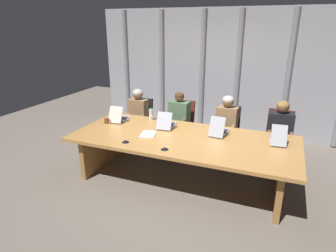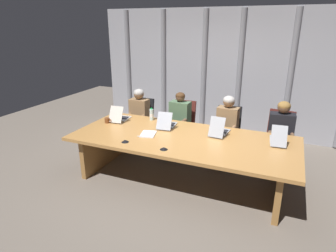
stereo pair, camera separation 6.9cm
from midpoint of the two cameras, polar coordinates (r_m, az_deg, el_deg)
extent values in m
plane|color=#6B6056|center=(4.74, 3.19, -10.38)|extent=(11.29, 11.29, 0.00)
cube|color=#B77F42|center=(4.43, 3.36, -2.54)|extent=(3.40, 1.47, 0.05)
cube|color=black|center=(4.46, 3.34, -3.31)|extent=(2.89, 0.10, 0.06)
cube|color=olive|center=(5.20, -11.95, -3.83)|extent=(0.08, 1.25, 0.67)
cube|color=olive|center=(4.37, 21.69, -9.56)|extent=(0.08, 1.25, 0.67)
cube|color=#9999A0|center=(6.53, 10.84, 10.22)|extent=(5.64, 0.10, 2.69)
cylinder|color=gray|center=(7.32, -7.50, 11.36)|extent=(0.12, 0.12, 2.64)
cylinder|color=gray|center=(6.89, -0.57, 11.03)|extent=(0.12, 0.12, 2.64)
cylinder|color=gray|center=(6.57, 7.38, 10.46)|extent=(0.12, 0.12, 2.64)
cylinder|color=gray|center=(6.40, 14.18, 9.80)|extent=(0.12, 0.12, 2.64)
cylinder|color=gray|center=(6.33, 23.23, 8.72)|extent=(0.12, 0.12, 2.64)
cube|color=beige|center=(5.33, -8.65, 1.48)|extent=(0.27, 0.33, 0.02)
cube|color=black|center=(5.34, -8.54, 1.66)|extent=(0.22, 0.19, 0.00)
cube|color=beige|center=(5.10, -9.85, 2.26)|extent=(0.25, 0.16, 0.27)
cube|color=black|center=(5.10, -9.82, 2.31)|extent=(0.23, 0.14, 0.24)
cube|color=#A8ADB7|center=(4.93, 0.46, 0.24)|extent=(0.28, 0.34, 0.02)
cube|color=black|center=(4.95, 0.53, 0.44)|extent=(0.23, 0.19, 0.00)
cube|color=#A8ADB7|center=(4.68, -0.31, 0.99)|extent=(0.26, 0.17, 0.27)
cube|color=black|center=(4.69, -0.29, 1.04)|extent=(0.23, 0.15, 0.24)
cube|color=#A8ADB7|center=(4.69, 10.78, -1.16)|extent=(0.25, 0.35, 0.02)
cube|color=black|center=(4.71, 10.87, -0.95)|extent=(0.21, 0.20, 0.00)
cube|color=#A8ADB7|center=(4.43, 10.04, -0.23)|extent=(0.24, 0.15, 0.30)
cube|color=black|center=(4.43, 10.06, -0.18)|extent=(0.21, 0.13, 0.26)
cube|color=#A8ADB7|center=(4.60, 21.14, -2.57)|extent=(0.24, 0.35, 0.02)
cube|color=black|center=(4.62, 21.15, -2.35)|extent=(0.20, 0.20, 0.00)
cube|color=#A8ADB7|center=(4.33, 21.50, -1.88)|extent=(0.23, 0.17, 0.28)
cube|color=black|center=(4.34, 21.50, -1.83)|extent=(0.20, 0.15, 0.25)
cube|color=black|center=(6.00, -5.33, 0.43)|extent=(0.49, 0.49, 0.08)
cube|color=black|center=(6.10, -4.39, 3.43)|extent=(0.43, 0.12, 0.46)
cylinder|color=#262628|center=(6.07, -5.27, -1.39)|extent=(0.05, 0.05, 0.33)
cylinder|color=black|center=(6.14, -5.22, -2.99)|extent=(0.60, 0.60, 0.04)
cube|color=#511E19|center=(5.64, 2.94, -0.76)|extent=(0.50, 0.50, 0.08)
cube|color=#511E19|center=(5.75, 3.68, 2.64)|extent=(0.44, 0.13, 0.50)
cylinder|color=#262628|center=(5.72, 2.91, -2.68)|extent=(0.05, 0.05, 0.33)
cylinder|color=black|center=(5.79, 2.88, -4.36)|extent=(0.60, 0.60, 0.04)
cube|color=black|center=(5.42, 12.00, -2.05)|extent=(0.54, 0.54, 0.08)
cube|color=black|center=(5.54, 12.36, 1.44)|extent=(0.44, 0.17, 0.48)
cylinder|color=#262628|center=(5.50, 11.85, -4.02)|extent=(0.05, 0.05, 0.33)
cylinder|color=black|center=(5.57, 11.72, -5.75)|extent=(0.60, 0.60, 0.04)
cube|color=#511E19|center=(5.35, 20.93, -3.26)|extent=(0.54, 0.54, 0.08)
cube|color=#511E19|center=(5.46, 21.73, 0.33)|extent=(0.44, 0.18, 0.50)
cylinder|color=#262628|center=(5.43, 20.67, -5.25)|extent=(0.05, 0.05, 0.33)
cylinder|color=black|center=(5.50, 20.45, -6.99)|extent=(0.60, 0.60, 0.04)
cube|color=olive|center=(5.89, -5.32, 2.97)|extent=(0.38, 0.23, 0.49)
sphere|color=#8C6647|center=(5.80, -5.43, 6.30)|extent=(0.20, 0.20, 0.20)
ellipsoid|color=#B2ADA8|center=(5.79, -5.43, 6.54)|extent=(0.21, 0.21, 0.15)
cylinder|color=olive|center=(5.80, -4.00, 3.31)|extent=(0.07, 0.14, 0.27)
cylinder|color=#8C6647|center=(5.66, -4.98, 1.63)|extent=(0.07, 0.30, 0.06)
cylinder|color=olive|center=(5.95, -6.64, 3.64)|extent=(0.07, 0.14, 0.27)
cylinder|color=#8C6647|center=(5.81, -7.65, 2.01)|extent=(0.07, 0.30, 0.06)
cylinder|color=#262833|center=(5.76, -5.34, -0.29)|extent=(0.14, 0.40, 0.13)
cylinder|color=#262833|center=(5.69, -6.17, -2.78)|extent=(0.11, 0.11, 0.43)
cylinder|color=#262833|center=(5.86, -7.05, -0.01)|extent=(0.14, 0.40, 0.13)
cylinder|color=#262833|center=(5.79, -7.88, -2.46)|extent=(0.11, 0.11, 0.43)
cube|color=#4C6B4C|center=(5.53, 2.74, 2.16)|extent=(0.39, 0.24, 0.53)
sphere|color=brown|center=(5.44, 2.80, 5.75)|extent=(0.18, 0.18, 0.18)
ellipsoid|color=#472D19|center=(5.43, 2.81, 5.97)|extent=(0.18, 0.18, 0.13)
cylinder|color=#4C6B4C|center=(5.45, 4.29, 2.68)|extent=(0.08, 0.14, 0.27)
cylinder|color=brown|center=(5.30, 3.38, 0.89)|extent=(0.08, 0.30, 0.06)
cylinder|color=#4C6B4C|center=(5.58, 1.26, 3.11)|extent=(0.08, 0.14, 0.27)
cylinder|color=brown|center=(5.43, 0.29, 1.37)|extent=(0.08, 0.30, 0.06)
cylinder|color=#262833|center=(5.42, 2.79, -1.52)|extent=(0.16, 0.41, 0.13)
cylinder|color=#262833|center=(5.35, 1.96, -4.18)|extent=(0.11, 0.11, 0.43)
cylinder|color=#262833|center=(5.50, 0.89, -1.18)|extent=(0.16, 0.41, 0.13)
cylinder|color=#262833|center=(5.42, 0.04, -3.80)|extent=(0.11, 0.11, 0.43)
cube|color=olive|center=(5.31, 12.02, 0.91)|extent=(0.38, 0.24, 0.52)
sphere|color=#8C6647|center=(5.20, 12.30, 4.73)|extent=(0.20, 0.20, 0.20)
ellipsoid|color=#B2ADA8|center=(5.20, 12.32, 5.00)|extent=(0.21, 0.21, 0.15)
cylinder|color=olive|center=(5.25, 13.70, 1.38)|extent=(0.08, 0.14, 0.27)
cylinder|color=#8C6647|center=(5.09, 13.05, -0.53)|extent=(0.08, 0.30, 0.06)
cylinder|color=olive|center=(5.32, 10.47, 1.85)|extent=(0.08, 0.14, 0.27)
cylinder|color=#8C6647|center=(5.17, 9.73, -0.01)|extent=(0.08, 0.30, 0.06)
cylinder|color=#262833|center=(5.20, 12.29, -2.90)|extent=(0.15, 0.41, 0.13)
cylinder|color=#262833|center=(5.12, 11.62, -5.70)|extent=(0.11, 0.11, 0.43)
cylinder|color=#262833|center=(5.25, 10.18, -2.55)|extent=(0.15, 0.41, 0.13)
cylinder|color=#262833|center=(5.17, 9.47, -5.32)|extent=(0.11, 0.11, 0.43)
cube|color=black|center=(5.23, 21.75, -0.40)|extent=(0.42, 0.26, 0.51)
sphere|color=brown|center=(5.13, 22.25, 3.42)|extent=(0.20, 0.20, 0.20)
ellipsoid|color=olive|center=(5.12, 22.29, 3.69)|extent=(0.21, 0.21, 0.15)
cylinder|color=black|center=(5.23, 23.71, 0.09)|extent=(0.08, 0.14, 0.27)
cylinder|color=brown|center=(5.07, 23.73, -1.90)|extent=(0.09, 0.30, 0.06)
cylinder|color=black|center=(5.20, 19.96, 0.48)|extent=(0.08, 0.14, 0.27)
cylinder|color=brown|center=(5.03, 19.86, -1.52)|extent=(0.09, 0.30, 0.06)
cylinder|color=#262833|center=(5.15, 22.57, -4.23)|extent=(0.17, 0.41, 0.13)
cylinder|color=#262833|center=(5.07, 22.40, -7.13)|extent=(0.11, 0.11, 0.43)
cylinder|color=#262833|center=(5.13, 20.36, -4.02)|extent=(0.17, 0.41, 0.13)
cylinder|color=#262833|center=(5.05, 20.14, -6.92)|extent=(0.11, 0.11, 0.43)
cylinder|color=silver|center=(5.19, -2.88, 2.26)|extent=(0.07, 0.07, 0.20)
cylinder|color=white|center=(5.19, -2.88, 2.15)|extent=(0.07, 0.07, 0.06)
cylinder|color=green|center=(5.16, -2.90, 3.43)|extent=(0.04, 0.04, 0.02)
cylinder|color=brown|center=(5.15, -11.52, 1.09)|extent=(0.09, 0.09, 0.09)
torus|color=brown|center=(5.12, -11.01, 1.02)|extent=(0.06, 0.01, 0.06)
cone|color=black|center=(4.28, -7.98, -2.94)|extent=(0.11, 0.11, 0.03)
cone|color=black|center=(3.99, -0.33, -4.43)|extent=(0.11, 0.11, 0.03)
cube|color=silver|center=(4.53, -3.50, -1.60)|extent=(0.29, 0.34, 0.02)
cylinder|color=silver|center=(4.41, -4.35, -2.08)|extent=(0.21, 0.06, 0.01)
camera|label=1|loc=(0.03, -89.57, 0.15)|focal=30.92mm
camera|label=2|loc=(0.03, 90.43, -0.15)|focal=30.92mm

